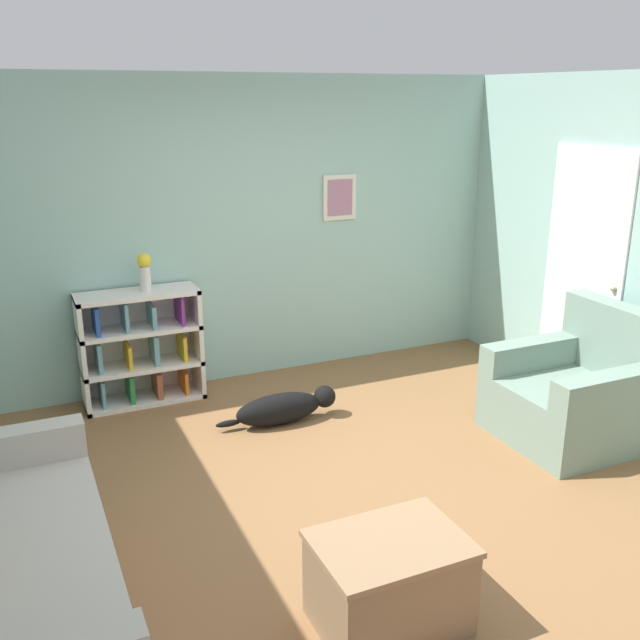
{
  "coord_description": "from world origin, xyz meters",
  "views": [
    {
      "loc": [
        -1.79,
        -3.56,
        2.43
      ],
      "look_at": [
        0.0,
        0.4,
        1.05
      ],
      "focal_mm": 40.0,
      "sensor_mm": 36.0,
      "label": 1
    }
  ],
  "objects_px": {
    "coffee_table": "(389,580)",
    "vase": "(145,270)",
    "recliner_chair": "(578,393)",
    "bookshelf": "(140,348)",
    "dog": "(284,408)"
  },
  "relations": [
    {
      "from": "recliner_chair",
      "to": "vase",
      "type": "xyz_separation_m",
      "value": [
        -2.71,
        1.95,
        0.77
      ]
    },
    {
      "from": "dog",
      "to": "vase",
      "type": "xyz_separation_m",
      "value": [
        -0.82,
        0.87,
        0.98
      ]
    },
    {
      "from": "dog",
      "to": "recliner_chair",
      "type": "bearing_deg",
      "value": -29.85
    },
    {
      "from": "coffee_table",
      "to": "vase",
      "type": "relative_size",
      "value": 2.32
    },
    {
      "from": "bookshelf",
      "to": "vase",
      "type": "bearing_deg",
      "value": -15.66
    },
    {
      "from": "bookshelf",
      "to": "coffee_table",
      "type": "distance_m",
      "value": 3.19
    },
    {
      "from": "recliner_chair",
      "to": "bookshelf",
      "type": "bearing_deg",
      "value": 144.69
    },
    {
      "from": "bookshelf",
      "to": "dog",
      "type": "relative_size",
      "value": 0.99
    },
    {
      "from": "coffee_table",
      "to": "vase",
      "type": "xyz_separation_m",
      "value": [
        -0.47,
        3.12,
        0.86
      ]
    },
    {
      "from": "coffee_table",
      "to": "recliner_chair",
      "type": "bearing_deg",
      "value": 27.4
    },
    {
      "from": "recliner_chair",
      "to": "vase",
      "type": "bearing_deg",
      "value": 144.22
    },
    {
      "from": "recliner_chair",
      "to": "coffee_table",
      "type": "relative_size",
      "value": 1.38
    },
    {
      "from": "bookshelf",
      "to": "vase",
      "type": "relative_size",
      "value": 3.14
    },
    {
      "from": "bookshelf",
      "to": "dog",
      "type": "xyz_separation_m",
      "value": [
        0.9,
        -0.89,
        -0.33
      ]
    },
    {
      "from": "recliner_chair",
      "to": "coffee_table",
      "type": "xyz_separation_m",
      "value": [
        -2.24,
        -1.16,
        -0.09
      ]
    }
  ]
}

